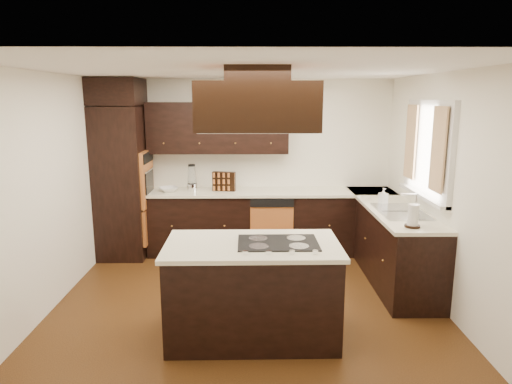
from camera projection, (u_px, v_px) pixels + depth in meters
floor at (247, 307)px, 4.98m from camera, size 4.20×4.20×0.02m
ceiling at (246, 69)px, 4.47m from camera, size 4.20×4.20×0.02m
wall_back at (248, 165)px, 6.79m from camera, size 4.20×0.02×2.50m
wall_front at (243, 270)px, 2.66m from camera, size 4.20×0.02×2.50m
wall_left at (43, 195)px, 4.71m from camera, size 0.02×4.20×2.50m
wall_right at (449, 194)px, 4.75m from camera, size 0.02×4.20×2.50m
oven_column at (122, 183)px, 6.42m from camera, size 0.65×0.75×2.12m
wall_oven_face at (147, 178)px, 6.41m from camera, size 0.05×0.62×0.78m
base_cabinets_back at (251, 223)px, 6.66m from camera, size 2.93×0.60×0.88m
base_cabinets_right at (389, 242)px, 5.79m from camera, size 0.60×2.40×0.88m
countertop_back at (251, 192)px, 6.55m from camera, size 2.93×0.63×0.04m
countertop_right at (390, 206)px, 5.70m from camera, size 0.63×2.40×0.04m
upper_cabinets at (218, 128)px, 6.50m from camera, size 2.00×0.34×0.72m
dishwasher_front at (272, 231)px, 6.38m from camera, size 0.60×0.05×0.72m
window_frame at (428, 150)px, 5.20m from camera, size 0.06×1.32×1.12m
window_pane at (431, 150)px, 5.20m from camera, size 0.00×1.20×1.00m
curtain_left at (438, 150)px, 4.78m from camera, size 0.02×0.34×0.90m
curtain_right at (411, 142)px, 5.60m from camera, size 0.02×0.34×0.90m
sink_rim at (401, 211)px, 5.35m from camera, size 0.52×0.84×0.01m
island at (252, 292)px, 4.29m from camera, size 1.56×0.87×0.88m
island_top at (252, 246)px, 4.19m from camera, size 1.62×0.92×0.04m
cooktop at (278, 243)px, 4.19m from camera, size 0.74×0.50×0.01m
range_hood at (257, 106)px, 4.01m from camera, size 1.05×0.72×0.42m
hood_duct at (257, 74)px, 3.95m from camera, size 0.55×0.50×0.13m
blender_base at (192, 187)px, 6.54m from camera, size 0.15×0.15×0.10m
blender_pitcher at (192, 175)px, 6.51m from camera, size 0.13×0.13×0.26m
spice_rack at (224, 181)px, 6.53m from camera, size 0.34×0.15×0.27m
mixing_bowl at (169, 189)px, 6.49m from camera, size 0.35×0.35×0.07m
soap_bottle at (383, 196)px, 5.75m from camera, size 0.12×0.12×0.20m
paper_towel at (413, 216)px, 4.69m from camera, size 0.15×0.15×0.24m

